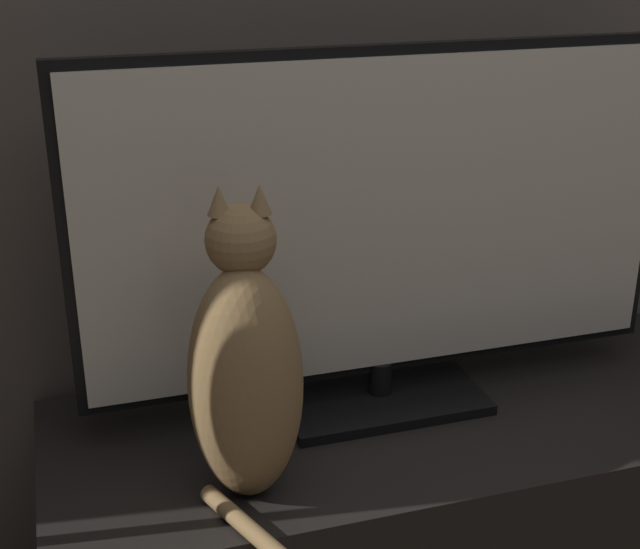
# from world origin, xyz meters

# --- Properties ---
(tv_stand) EXTENTS (1.39, 0.53, 0.45)m
(tv_stand) POSITION_xyz_m (0.00, 0.91, 0.22)
(tv_stand) COLOR black
(tv_stand) RESTS_ON ground_plane
(tv) EXTENTS (1.13, 0.23, 0.68)m
(tv) POSITION_xyz_m (-0.05, 0.99, 0.79)
(tv) COLOR black
(tv) RESTS_ON tv_stand
(cat) EXTENTS (0.21, 0.33, 0.51)m
(cat) POSITION_xyz_m (-0.36, 0.78, 0.66)
(cat) COLOR #997547
(cat) RESTS_ON tv_stand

